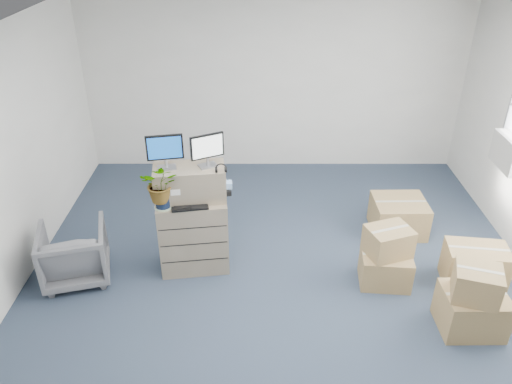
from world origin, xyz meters
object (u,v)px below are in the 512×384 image
(filing_cabinet_lower, at_px, (194,234))
(monitor_left, at_px, (165,150))
(monitor_right, at_px, (207,149))
(keyboard, at_px, (190,207))
(potted_plant, at_px, (161,188))
(water_bottle, at_px, (200,189))
(office_chair, at_px, (74,251))

(filing_cabinet_lower, height_order, monitor_left, monitor_left)
(filing_cabinet_lower, relative_size, monitor_left, 2.33)
(monitor_right, bearing_deg, keyboard, -158.10)
(filing_cabinet_lower, height_order, potted_plant, potted_plant)
(water_bottle, relative_size, office_chair, 0.31)
(water_bottle, bearing_deg, monitor_right, 10.55)
(keyboard, height_order, water_bottle, water_bottle)
(filing_cabinet_lower, bearing_deg, office_chair, -178.20)
(monitor_left, relative_size, keyboard, 0.98)
(office_chair, bearing_deg, monitor_right, 175.71)
(keyboard, height_order, potted_plant, potted_plant)
(monitor_right, relative_size, keyboard, 0.93)
(keyboard, relative_size, office_chair, 0.54)
(water_bottle, bearing_deg, potted_plant, -152.14)
(filing_cabinet_lower, height_order, keyboard, keyboard)
(monitor_right, distance_m, potted_plant, 0.66)
(monitor_right, relative_size, office_chair, 0.51)
(monitor_left, bearing_deg, keyboard, -46.53)
(monitor_left, distance_m, potted_plant, 0.42)
(keyboard, bearing_deg, office_chair, 172.80)
(keyboard, relative_size, potted_plant, 0.87)
(filing_cabinet_lower, xyz_separation_m, keyboard, (0.01, -0.16, 0.48))
(monitor_right, bearing_deg, filing_cabinet_lower, 171.49)
(water_bottle, relative_size, potted_plant, 0.50)
(monitor_left, bearing_deg, office_chair, -178.95)
(potted_plant, relative_size, office_chair, 0.62)
(monitor_left, xyz_separation_m, office_chair, (-1.12, -0.24, -1.18))
(keyboard, distance_m, office_chair, 1.49)
(filing_cabinet_lower, bearing_deg, monitor_right, 10.60)
(monitor_left, bearing_deg, water_bottle, -5.82)
(monitor_left, xyz_separation_m, potted_plant, (-0.04, -0.18, -0.37))
(filing_cabinet_lower, bearing_deg, keyboard, -95.45)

